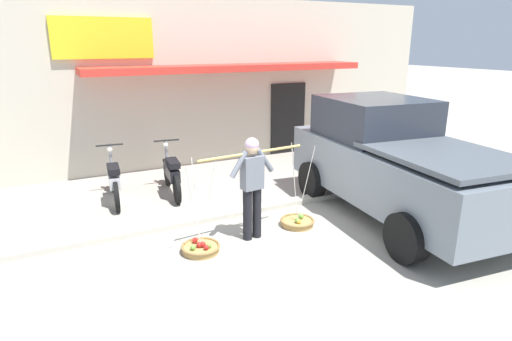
# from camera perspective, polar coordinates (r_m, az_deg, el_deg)

# --- Properties ---
(ground_plane) EXTENTS (90.00, 90.00, 0.00)m
(ground_plane) POSITION_cam_1_polar(r_m,az_deg,el_deg) (7.54, 0.24, -7.65)
(ground_plane) COLOR #9E998C
(sidewalk_curb) EXTENTS (20.00, 0.24, 0.10)m
(sidewalk_curb) POSITION_cam_1_polar(r_m,az_deg,el_deg) (8.10, -2.03, -5.50)
(sidewalk_curb) COLOR #BAB4A5
(sidewalk_curb) RESTS_ON ground
(fruit_vendor) EXTENTS (1.87, 0.23, 1.70)m
(fruit_vendor) POSITION_cam_1_polar(r_m,az_deg,el_deg) (6.82, -0.52, -1.49)
(fruit_vendor) COLOR black
(fruit_vendor) RESTS_ON ground
(fruit_basket_left_side) EXTENTS (0.61, 0.61, 1.45)m
(fruit_basket_left_side) POSITION_cam_1_polar(r_m,az_deg,el_deg) (7.64, 5.53, -6.76)
(fruit_basket_left_side) COLOR #B2894C
(fruit_basket_left_side) RESTS_ON ground
(fruit_basket_right_side) EXTENTS (0.61, 0.61, 1.45)m
(fruit_basket_right_side) POSITION_cam_1_polar(r_m,az_deg,el_deg) (6.75, -7.38, -10.11)
(fruit_basket_right_side) COLOR #B2894C
(fruit_basket_right_side) RESTS_ON ground
(motorcycle_nearest_shop) EXTENTS (0.54, 1.82, 1.09)m
(motorcycle_nearest_shop) POSITION_cam_1_polar(r_m,az_deg,el_deg) (9.07, -18.40, -1.20)
(motorcycle_nearest_shop) COLOR black
(motorcycle_nearest_shop) RESTS_ON ground
(motorcycle_second_in_row) EXTENTS (0.54, 1.82, 1.09)m
(motorcycle_second_in_row) POSITION_cam_1_polar(r_m,az_deg,el_deg) (9.19, -11.17, -0.41)
(motorcycle_second_in_row) COLOR black
(motorcycle_second_in_row) RESTS_ON ground
(parked_truck) EXTENTS (2.55, 4.88, 2.10)m
(parked_truck) POSITION_cam_1_polar(r_m,az_deg,el_deg) (8.19, 17.86, 1.20)
(parked_truck) COLOR slate
(parked_truck) RESTS_ON ground
(storefront_building) EXTENTS (13.00, 6.00, 4.20)m
(storefront_building) POSITION_cam_1_polar(r_m,az_deg,el_deg) (13.76, -8.37, 12.34)
(storefront_building) COLOR beige
(storefront_building) RESTS_ON ground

